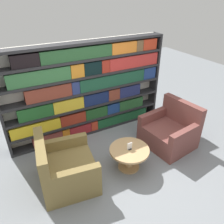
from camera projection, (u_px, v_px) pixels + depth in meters
ground_plane at (124, 171)px, 3.94m from camera, size 14.00×14.00×0.00m
bookshelf at (89, 90)px, 4.59m from camera, size 3.48×0.30×2.02m
armchair_left at (65, 169)px, 3.58m from camera, size 0.99×1.06×0.91m
armchair_right at (170, 132)px, 4.50m from camera, size 0.97×1.05×0.91m
coffee_table at (129, 154)px, 3.89m from camera, size 0.71×0.71×0.42m
table_sign at (130, 147)px, 3.80m from camera, size 0.09×0.06×0.13m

